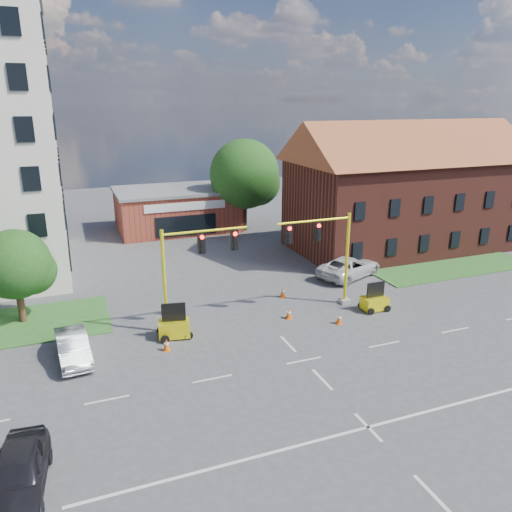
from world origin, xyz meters
name	(u,v)px	position (x,y,z in m)	size (l,w,h in m)	color
ground	(304,360)	(0.00, 0.00, 0.00)	(120.00, 120.00, 0.00)	#3E3E41
grass_verge_ne	(454,268)	(18.00, 9.00, 0.04)	(14.00, 4.00, 0.08)	#204B1C
lane_markings	(332,390)	(0.00, -3.00, 0.01)	(60.00, 36.00, 0.01)	silver
brick_shop	(177,209)	(0.00, 29.98, 2.16)	(12.40, 8.40, 4.30)	brown
townhouse_row	(406,183)	(18.00, 16.00, 5.93)	(21.00, 11.00, 11.50)	#522118
tree_large	(248,176)	(6.86, 27.08, 5.61)	(7.45, 7.09, 9.41)	#3A2315
tree_nw_front	(19,266)	(-13.79, 10.58, 3.58)	(4.41, 4.20, 5.85)	#3A2315
signal_mast_west	(192,265)	(-4.36, 6.00, 3.92)	(5.30, 0.60, 6.20)	gray
signal_mast_east	(325,250)	(4.36, 6.00, 3.92)	(5.30, 0.60, 6.20)	gray
trailer_west	(174,327)	(-5.74, 5.15, 0.62)	(1.95, 1.49, 1.99)	#FFF215
trailer_east	(375,302)	(7.20, 4.28, 0.57)	(1.62, 1.09, 1.83)	#FFF215
cone_a	(166,345)	(-6.50, 3.68, 0.34)	(0.40, 0.40, 0.70)	#DA530B
cone_b	(289,313)	(1.46, 5.08, 0.34)	(0.40, 0.40, 0.70)	#DA530B
cone_c	(339,319)	(4.00, 3.28, 0.34)	(0.40, 0.40, 0.70)	#DA530B
cone_d	(283,292)	(2.56, 8.47, 0.34)	(0.40, 0.40, 0.70)	#DA530B
pickup_white	(349,267)	(9.06, 10.45, 0.79)	(2.61, 5.65, 1.57)	silver
sedan_dark	(19,473)	(-13.29, -4.65, 0.77)	(1.81, 4.49, 1.53)	black
sedan_silver_front	(73,347)	(-11.25, 4.47, 0.72)	(1.53, 4.38, 1.44)	#A7A9AF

